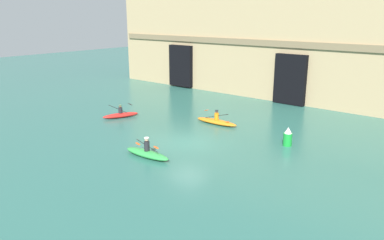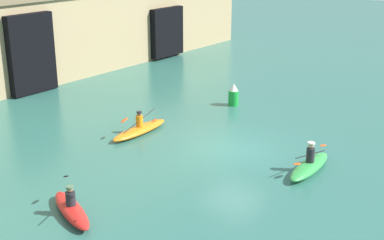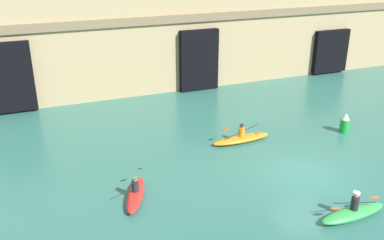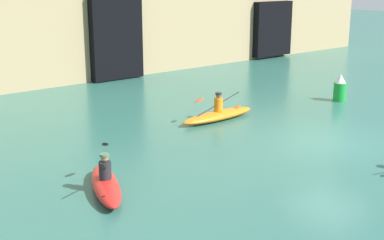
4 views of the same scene
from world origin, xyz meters
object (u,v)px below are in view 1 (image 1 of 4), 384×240
at_px(kayak_orange, 216,121).
at_px(kayak_red, 121,115).
at_px(kayak_green, 147,153).
at_px(marker_buoy, 288,137).

distance_m(kayak_orange, kayak_red, 7.85).
relative_size(kayak_orange, kayak_red, 1.20).
distance_m(kayak_green, kayak_orange, 8.18).
relative_size(kayak_orange, marker_buoy, 2.93).
height_order(kayak_orange, kayak_red, kayak_red).
bearing_deg(marker_buoy, kayak_green, -127.49).
height_order(kayak_green, kayak_red, kayak_green).
bearing_deg(kayak_red, kayak_green, 82.39).
xyz_separation_m(kayak_red, marker_buoy, (13.38, 2.41, 0.33)).
bearing_deg(kayak_green, kayak_orange, 93.10).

